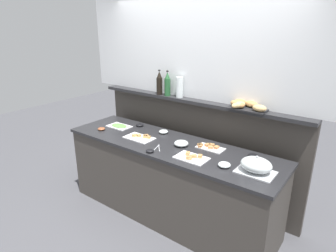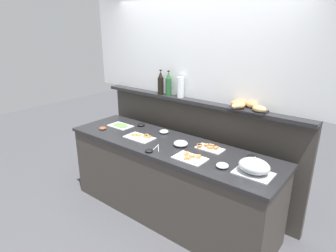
% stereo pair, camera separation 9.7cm
% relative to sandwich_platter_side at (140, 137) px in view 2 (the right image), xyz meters
% --- Properties ---
extents(ground_plane, '(12.00, 12.00, 0.00)m').
position_rel_sandwich_platter_side_xyz_m(ground_plane, '(0.37, 0.67, -0.94)').
color(ground_plane, '#4C4C51').
extents(buffet_counter, '(2.60, 0.75, 0.93)m').
position_rel_sandwich_platter_side_xyz_m(buffet_counter, '(0.37, 0.07, -0.48)').
color(buffet_counter, '#3D3833').
rests_on(buffet_counter, ground_plane).
extents(back_ledge_unit, '(2.80, 0.22, 1.35)m').
position_rel_sandwich_platter_side_xyz_m(back_ledge_unit, '(0.37, 0.62, -0.24)').
color(back_ledge_unit, '#3D3833').
rests_on(back_ledge_unit, ground_plane).
extents(upper_wall_panel, '(3.40, 0.08, 1.25)m').
position_rel_sandwich_platter_side_xyz_m(upper_wall_panel, '(0.37, 0.65, 1.03)').
color(upper_wall_panel, silver).
rests_on(upper_wall_panel, back_ledge_unit).
extents(sandwich_platter_side, '(0.35, 0.21, 0.04)m').
position_rel_sandwich_platter_side_xyz_m(sandwich_platter_side, '(0.00, 0.00, 0.00)').
color(sandwich_platter_side, white).
rests_on(sandwich_platter_side, buffet_counter).
extents(sandwich_platter_front, '(0.30, 0.16, 0.04)m').
position_rel_sandwich_platter_side_xyz_m(sandwich_platter_front, '(0.80, 0.23, 0.00)').
color(sandwich_platter_front, white).
rests_on(sandwich_platter_front, buffet_counter).
extents(sandwich_platter_rear, '(0.33, 0.21, 0.04)m').
position_rel_sandwich_platter_side_xyz_m(sandwich_platter_rear, '(0.78, -0.10, -0.00)').
color(sandwich_platter_rear, silver).
rests_on(sandwich_platter_rear, buffet_counter).
extents(cold_cuts_platter, '(0.31, 0.20, 0.02)m').
position_rel_sandwich_platter_side_xyz_m(cold_cuts_platter, '(-0.49, 0.14, -0.00)').
color(cold_cuts_platter, silver).
rests_on(cold_cuts_platter, buffet_counter).
extents(serving_cloche, '(0.34, 0.24, 0.17)m').
position_rel_sandwich_platter_side_xyz_m(serving_cloche, '(1.41, -0.00, 0.06)').
color(serving_cloche, '#B7BABF').
rests_on(serving_cloche, buffet_counter).
extents(glass_bowl_large, '(0.11, 0.11, 0.04)m').
position_rel_sandwich_platter_side_xyz_m(glass_bowl_large, '(0.12, 0.29, 0.01)').
color(glass_bowl_large, silver).
rests_on(glass_bowl_large, buffet_counter).
extents(glass_bowl_medium, '(0.16, 0.16, 0.06)m').
position_rel_sandwich_platter_side_xyz_m(glass_bowl_medium, '(0.52, 0.10, 0.02)').
color(glass_bowl_medium, silver).
rests_on(glass_bowl_medium, buffet_counter).
extents(glass_bowl_small, '(0.12, 0.12, 0.05)m').
position_rel_sandwich_platter_side_xyz_m(glass_bowl_small, '(1.13, -0.07, 0.01)').
color(glass_bowl_small, silver).
rests_on(glass_bowl_small, buffet_counter).
extents(condiment_bowl_teal, '(0.11, 0.11, 0.04)m').
position_rel_sandwich_platter_side_xyz_m(condiment_bowl_teal, '(1.27, 0.29, 0.01)').
color(condiment_bowl_teal, black).
rests_on(condiment_bowl_teal, buffet_counter).
extents(condiment_bowl_cream, '(0.10, 0.10, 0.03)m').
position_rel_sandwich_platter_side_xyz_m(condiment_bowl_cream, '(-0.29, 0.31, 0.01)').
color(condiment_bowl_cream, black).
rests_on(condiment_bowl_cream, buffet_counter).
extents(condiment_bowl_red, '(0.09, 0.09, 0.03)m').
position_rel_sandwich_platter_side_xyz_m(condiment_bowl_red, '(0.35, -0.23, 0.01)').
color(condiment_bowl_red, black).
rests_on(condiment_bowl_red, buffet_counter).
extents(condiment_bowl_dark, '(0.09, 0.09, 0.03)m').
position_rel_sandwich_platter_side_xyz_m(condiment_bowl_dark, '(-0.58, -0.09, 0.01)').
color(condiment_bowl_dark, brown).
rests_on(condiment_bowl_dark, buffet_counter).
extents(serving_tongs, '(0.13, 0.18, 0.01)m').
position_rel_sandwich_platter_side_xyz_m(serving_tongs, '(0.36, -0.11, -0.01)').
color(serving_tongs, '#B7BABF').
rests_on(serving_tongs, buffet_counter).
extents(wine_bottle_dark, '(0.08, 0.08, 0.32)m').
position_rel_sandwich_platter_side_xyz_m(wine_bottle_dark, '(-0.11, 0.52, 0.55)').
color(wine_bottle_dark, black).
rests_on(wine_bottle_dark, back_ledge_unit).
extents(wine_bottle_green, '(0.08, 0.08, 0.32)m').
position_rel_sandwich_platter_side_xyz_m(wine_bottle_green, '(0.01, 0.53, 0.55)').
color(wine_bottle_green, '#23562D').
rests_on(wine_bottle_green, back_ledge_unit).
extents(bread_basket, '(0.43, 0.32, 0.08)m').
position_rel_sandwich_platter_side_xyz_m(bread_basket, '(1.04, 0.54, 0.45)').
color(bread_basket, black).
rests_on(bread_basket, back_ledge_unit).
extents(water_carafe, '(0.09, 0.09, 0.25)m').
position_rel_sandwich_platter_side_xyz_m(water_carafe, '(0.18, 0.55, 0.53)').
color(water_carafe, silver).
rests_on(water_carafe, back_ledge_unit).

